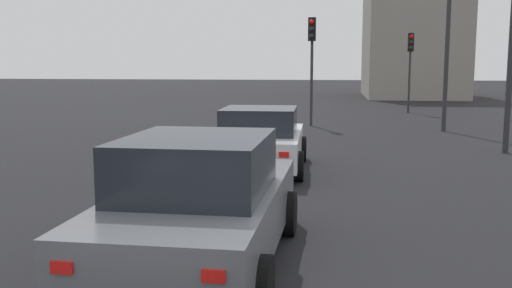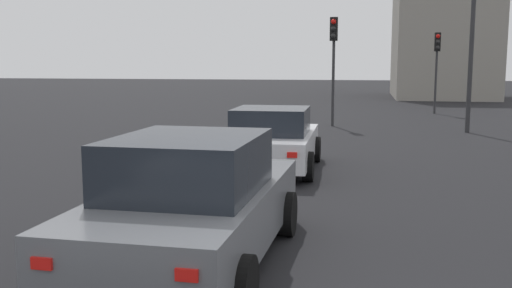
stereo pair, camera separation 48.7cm
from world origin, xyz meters
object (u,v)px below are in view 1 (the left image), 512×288
at_px(traffic_light_near_left, 410,56).
at_px(car_white_right_lead, 260,140).
at_px(traffic_light_near_right, 312,49).
at_px(street_lamp_kerbside, 449,17).
at_px(car_grey_right_second, 201,204).

bearing_deg(traffic_light_near_left, car_white_right_lead, -18.60).
xyz_separation_m(car_white_right_lead, traffic_light_near_left, (16.27, -5.47, 2.12)).
distance_m(traffic_light_near_left, traffic_light_near_right, 8.04).
height_order(car_white_right_lead, traffic_light_near_right, traffic_light_near_right).
xyz_separation_m(traffic_light_near_right, street_lamp_kerbside, (-1.20, -4.88, 1.06)).
relative_size(traffic_light_near_left, traffic_light_near_right, 0.93).
height_order(traffic_light_near_right, street_lamp_kerbside, street_lamp_kerbside).
height_order(car_grey_right_second, traffic_light_near_right, traffic_light_near_right).
bearing_deg(street_lamp_kerbside, traffic_light_near_right, 76.19).
distance_m(traffic_light_near_right, street_lamp_kerbside, 5.14).
bearing_deg(car_grey_right_second, traffic_light_near_right, -1.38).
bearing_deg(street_lamp_kerbside, car_white_right_lead, 146.05).
relative_size(traffic_light_near_left, street_lamp_kerbside, 0.57).
xyz_separation_m(traffic_light_near_left, traffic_light_near_right, (-6.57, 4.63, 0.20)).
bearing_deg(car_grey_right_second, car_white_right_lead, 1.96).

